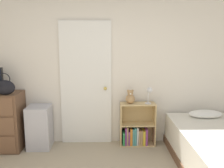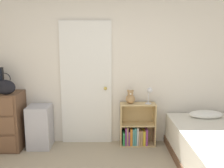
# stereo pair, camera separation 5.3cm
# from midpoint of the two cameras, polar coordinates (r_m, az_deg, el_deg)

# --- Properties ---
(wall_back) EXTENTS (10.00, 0.06, 2.55)m
(wall_back) POSITION_cam_midpoint_polar(r_m,az_deg,el_deg) (4.16, -4.18, 3.62)
(wall_back) COLOR silver
(wall_back) RESTS_ON ground_plane
(door_closed) EXTENTS (0.84, 0.09, 2.04)m
(door_closed) POSITION_cam_midpoint_polar(r_m,az_deg,el_deg) (4.16, -6.33, 0.05)
(door_closed) COLOR white
(door_closed) RESTS_ON ground_plane
(handbag) EXTENTS (0.31, 0.12, 0.33)m
(handbag) POSITION_cam_midpoint_polar(r_m,az_deg,el_deg) (4.08, -23.66, -0.65)
(handbag) COLOR black
(handbag) RESTS_ON dresser
(storage_bin) EXTENTS (0.36, 0.39, 0.69)m
(storage_bin) POSITION_cam_midpoint_polar(r_m,az_deg,el_deg) (4.28, -16.55, -9.38)
(storage_bin) COLOR #ADADB7
(storage_bin) RESTS_ON ground_plane
(bookshelf) EXTENTS (0.58, 0.25, 0.71)m
(bookshelf) POSITION_cam_midpoint_polar(r_m,az_deg,el_deg) (4.26, 5.20, -10.37)
(bookshelf) COLOR tan
(bookshelf) RESTS_ON ground_plane
(teddy_bear) EXTENTS (0.15, 0.15, 0.23)m
(teddy_bear) POSITION_cam_midpoint_polar(r_m,az_deg,el_deg) (4.08, 3.82, -3.11)
(teddy_bear) COLOR tan
(teddy_bear) RESTS_ON bookshelf
(desk_lamp) EXTENTS (0.11, 0.11, 0.28)m
(desk_lamp) POSITION_cam_midpoint_polar(r_m,az_deg,el_deg) (4.06, 8.16, -1.85)
(desk_lamp) COLOR silver
(desk_lamp) RESTS_ON bookshelf
(bed) EXTENTS (1.20, 1.88, 0.63)m
(bed) POSITION_cam_midpoint_polar(r_m,az_deg,el_deg) (3.82, 23.63, -13.70)
(bed) COLOR brown
(bed) RESTS_ON ground_plane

